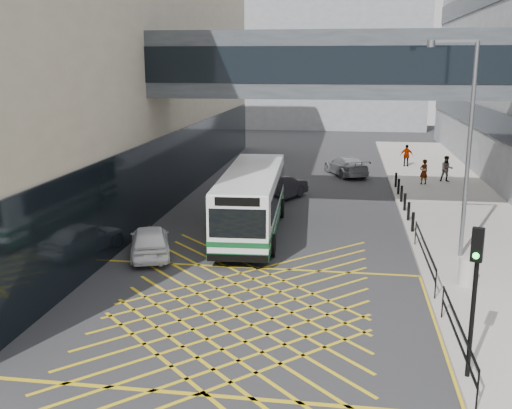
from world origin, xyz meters
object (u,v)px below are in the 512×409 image
at_px(bus, 252,199).
at_px(litter_bin, 467,272).
at_px(car_white, 150,240).
at_px(traffic_light, 475,282).
at_px(pedestrian_b, 447,169).
at_px(pedestrian_a, 424,172).
at_px(car_silver, 346,165).
at_px(pedestrian_c, 407,156).
at_px(car_dark, 279,187).
at_px(street_lamp, 465,137).

xyz_separation_m(bus, litter_bin, (8.37, -5.96, -0.90)).
distance_m(car_white, traffic_light, 13.73).
bearing_deg(bus, pedestrian_b, 47.83).
bearing_deg(pedestrian_a, car_silver, -62.79).
bearing_deg(traffic_light, pedestrian_c, 107.49).
bearing_deg(litter_bin, pedestrian_a, 87.93).
bearing_deg(car_dark, bus, 110.17).
bearing_deg(car_white, pedestrian_c, -136.74).
xyz_separation_m(bus, pedestrian_c, (8.58, 18.52, -0.59)).
xyz_separation_m(car_dark, pedestrian_a, (8.56, 5.07, 0.22)).
distance_m(car_silver, pedestrian_c, 5.58).
bearing_deg(traffic_light, car_white, 162.07).
bearing_deg(car_silver, street_lamp, 80.99).
bearing_deg(car_white, pedestrian_a, -146.80).
relative_size(car_dark, street_lamp, 0.56).
distance_m(bus, car_white, 5.45).
height_order(litter_bin, pedestrian_a, pedestrian_a).
bearing_deg(bus, car_silver, 71.54).
distance_m(bus, pedestrian_c, 20.42).
distance_m(car_white, pedestrian_a, 20.25).
distance_m(bus, pedestrian_a, 14.89).
xyz_separation_m(car_dark, pedestrian_b, (10.10, 6.13, 0.26)).
bearing_deg(pedestrian_b, car_white, -132.71).
bearing_deg(street_lamp, traffic_light, -97.84).
height_order(street_lamp, pedestrian_b, street_lamp).
distance_m(car_white, pedestrian_b, 22.03).
xyz_separation_m(pedestrian_b, pedestrian_c, (-1.97, 5.63, -0.03)).
bearing_deg(car_silver, litter_bin, 78.42).
relative_size(litter_bin, pedestrian_b, 0.59).
distance_m(car_white, street_lamp, 12.86).
distance_m(car_dark, pedestrian_b, 11.81).
bearing_deg(traffic_light, car_dark, 129.41).
relative_size(pedestrian_a, pedestrian_b, 0.95).
bearing_deg(car_white, bus, -149.41).
xyz_separation_m(car_white, street_lamp, (12.07, 1.38, 4.20)).
bearing_deg(street_lamp, pedestrian_b, 82.80).
bearing_deg(pedestrian_c, street_lamp, 94.05).
bearing_deg(traffic_light, litter_bin, 99.80).
relative_size(car_white, litter_bin, 4.27).
distance_m(street_lamp, pedestrian_a, 15.05).
bearing_deg(street_lamp, car_white, -173.38).
height_order(bus, pedestrian_b, bus).
bearing_deg(street_lamp, litter_bin, -93.21).
relative_size(street_lamp, litter_bin, 8.55).
height_order(car_silver, pedestrian_c, pedestrian_c).
bearing_deg(car_white, car_silver, -130.55).
bearing_deg(pedestrian_c, pedestrian_a, 97.81).
bearing_deg(litter_bin, street_lamp, 86.70).
bearing_deg(pedestrian_b, pedestrian_a, -148.69).
relative_size(litter_bin, pedestrian_a, 0.62).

